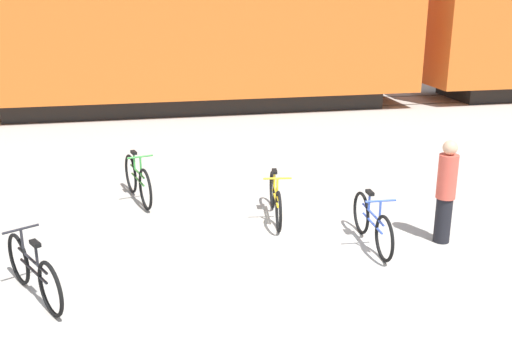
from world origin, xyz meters
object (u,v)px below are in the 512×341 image
Objects in this scene: bicycle_black at (34,272)px; bicycle_blue at (372,224)px; person_in_red at (446,191)px; freight_train at (196,21)px; bicycle_yellow at (275,199)px; bicycle_green at (138,180)px.

bicycle_blue is (4.78, 0.67, -0.01)m from bicycle_black.
bicycle_blue is at bearing 36.46° from person_in_red.
bicycle_black reaches higher than bicycle_blue.
freight_train reaches higher than person_in_red.
bicycle_yellow is at bearing 7.85° from person_in_red.
bicycle_black is 4.83m from bicycle_blue.
bicycle_yellow is (0.27, -9.55, -2.35)m from freight_train.
freight_train is at bearing 73.99° from bicycle_black.
bicycle_blue is (1.18, -1.37, 0.01)m from bicycle_yellow.
freight_train reaches higher than bicycle_blue.
bicycle_blue is at bearing -82.40° from freight_train.
person_in_red is at bearing -31.82° from bicycle_yellow.
bicycle_black is at bearing 45.49° from person_in_red.
freight_train is 11.27m from bicycle_blue.
freight_train is at bearing 97.60° from bicycle_blue.
freight_train is 9.84m from bicycle_yellow.
freight_train is 26.36× the size of person_in_red.
bicycle_black is at bearing -150.49° from bicycle_yellow.
freight_train is 8.75m from bicycle_green.
bicycle_blue is 1.05× the size of person_in_red.
freight_train reaches higher than bicycle_yellow.
bicycle_green is 5.38m from person_in_red.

